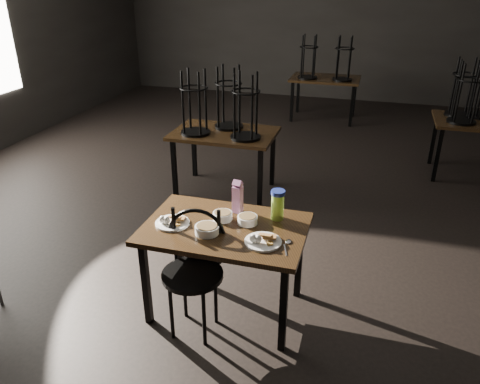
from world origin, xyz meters
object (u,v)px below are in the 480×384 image
(water_bottle, at_px, (278,204))
(bentwood_chair, at_px, (194,262))
(juice_carton, at_px, (238,197))
(main_table, at_px, (225,236))

(water_bottle, xyz_separation_m, bentwood_chair, (-0.50, -0.46, -0.32))
(juice_carton, relative_size, water_bottle, 1.15)
(juice_carton, xyz_separation_m, water_bottle, (0.32, -0.02, -0.00))
(juice_carton, relative_size, bentwood_chair, 0.29)
(water_bottle, bearing_deg, bentwood_chair, -137.57)
(water_bottle, bearing_deg, juice_carton, 175.61)
(water_bottle, relative_size, bentwood_chair, 0.25)
(main_table, xyz_separation_m, juice_carton, (0.02, 0.25, 0.20))
(juice_carton, height_order, water_bottle, juice_carton)
(juice_carton, bearing_deg, main_table, -95.37)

